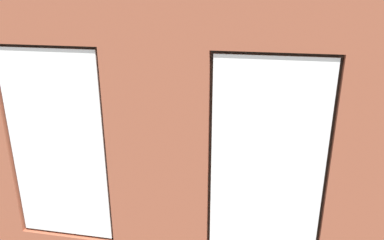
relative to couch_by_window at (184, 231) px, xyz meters
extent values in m
cube|color=brown|center=(0.10, -2.25, -0.38)|extent=(6.64, 6.55, 0.10)
cube|color=#9E5138|center=(0.10, 0.65, 1.22)|extent=(0.96, 0.16, 3.10)
cube|color=#9E5138|center=(-0.89, 0.65, 2.54)|extent=(1.03, 0.16, 0.46)
cube|color=white|center=(-0.89, 0.69, 1.31)|extent=(0.97, 0.03, 1.94)
cube|color=#38281E|center=(-0.89, 0.63, 1.31)|extent=(1.03, 0.04, 2.00)
cube|color=#9E5138|center=(1.10, 0.65, 2.54)|extent=(1.03, 0.16, 0.46)
cube|color=white|center=(1.10, 0.69, 1.31)|extent=(0.97, 0.03, 1.94)
cube|color=#38281E|center=(1.10, 0.63, 1.31)|extent=(1.03, 0.04, 2.00)
cube|color=olive|center=(0.10, 0.55, 0.28)|extent=(3.22, 0.24, 0.06)
cube|color=black|center=(0.10, 0.56, 1.46)|extent=(0.45, 0.03, 0.58)
cube|color=teal|center=(0.10, 0.54, 1.46)|extent=(0.39, 0.01, 0.52)
cube|color=white|center=(3.08, -2.05, 1.22)|extent=(0.10, 5.55, 3.10)
cube|color=black|center=(0.00, -0.05, -0.12)|extent=(2.08, 0.85, 0.42)
cube|color=black|center=(0.00, 0.27, 0.28)|extent=(2.08, 0.24, 0.38)
cube|color=black|center=(-0.93, -0.05, 0.19)|extent=(0.22, 0.85, 0.24)
cube|color=black|center=(0.93, -0.05, 0.19)|extent=(0.22, 0.85, 0.24)
cube|color=black|center=(-0.55, -0.09, 0.15)|extent=(0.50, 0.65, 0.12)
cube|color=black|center=(0.00, -0.09, 0.15)|extent=(0.50, 0.65, 0.12)
cube|color=black|center=(0.55, -0.09, 0.15)|extent=(0.50, 0.65, 0.12)
cube|color=black|center=(-2.17, -2.06, -0.12)|extent=(0.95, 1.94, 0.42)
cube|color=black|center=(-2.49, -2.08, 0.28)|extent=(0.34, 1.90, 0.38)
cube|color=black|center=(-2.12, -2.90, 0.19)|extent=(0.86, 0.27, 0.24)
cube|color=black|center=(-2.21, -1.23, 0.19)|extent=(0.86, 0.27, 0.24)
cube|color=black|center=(-2.11, -2.42, 0.15)|extent=(0.68, 0.70, 0.12)
cube|color=black|center=(-2.15, -1.70, 0.15)|extent=(0.68, 0.70, 0.12)
cube|color=tan|center=(0.60, -2.70, 0.10)|extent=(1.35, 0.80, 0.04)
cube|color=tan|center=(-0.01, -3.04, -0.12)|extent=(0.07, 0.07, 0.41)
cube|color=tan|center=(1.21, -3.04, -0.12)|extent=(0.07, 0.07, 0.41)
cube|color=tan|center=(-0.01, -2.36, -0.12)|extent=(0.07, 0.07, 0.41)
cube|color=tan|center=(1.21, -2.36, -0.12)|extent=(0.07, 0.07, 0.41)
cylinder|color=#B23D38|center=(0.23, -2.84, 0.18)|extent=(0.09, 0.09, 0.11)
cylinder|color=#B7333D|center=(0.60, -2.70, 0.17)|extent=(0.08, 0.08, 0.10)
cylinder|color=beige|center=(1.00, -2.58, 0.18)|extent=(0.13, 0.13, 0.11)
sphere|color=#286B2D|center=(1.00, -2.58, 0.30)|extent=(0.15, 0.15, 0.15)
cube|color=black|center=(0.77, -2.80, 0.14)|extent=(0.16, 0.14, 0.02)
cube|color=#B2B2B7|center=(0.50, -2.58, 0.14)|extent=(0.10, 0.18, 0.02)
cube|color=black|center=(2.78, -2.61, -0.05)|extent=(0.98, 0.42, 0.55)
cube|color=black|center=(2.78, -2.61, 0.24)|extent=(0.49, 0.20, 0.05)
cube|color=black|center=(2.78, -2.61, 0.30)|extent=(0.06, 0.04, 0.06)
cube|color=black|center=(2.78, -2.61, 0.67)|extent=(1.12, 0.04, 0.68)
cube|color=black|center=(2.78, -2.63, 0.67)|extent=(1.07, 0.01, 0.63)
cylinder|color=beige|center=(2.48, -4.47, -0.13)|extent=(0.41, 0.41, 0.39)
cylinder|color=brown|center=(2.48, -4.47, 0.22)|extent=(0.07, 0.07, 0.30)
cone|color=#3D8E42|center=(2.60, -4.46, 0.56)|extent=(0.35, 0.13, 0.45)
cone|color=#3D8E42|center=(2.45, -4.32, 0.54)|extent=(0.17, 0.40, 0.43)
cone|color=#3D8E42|center=(2.31, -4.50, 0.53)|extent=(0.42, 0.17, 0.41)
cone|color=#3D8E42|center=(2.46, -4.59, 0.56)|extent=(0.15, 0.35, 0.45)
cylinder|color=gray|center=(2.23, -1.67, -0.19)|extent=(0.29, 0.29, 0.27)
cylinder|color=brown|center=(2.23, -1.67, 0.21)|extent=(0.05, 0.05, 0.54)
cone|color=#3D8E42|center=(2.41, -1.70, 0.66)|extent=(0.50, 0.24, 0.48)
cone|color=#3D8E42|center=(2.33, -1.53, 0.68)|extent=(0.40, 0.46, 0.50)
cone|color=#3D8E42|center=(2.13, -1.50, 0.65)|extent=(0.39, 0.51, 0.46)
cone|color=#3D8E42|center=(2.03, -1.66, 0.65)|extent=(0.49, 0.17, 0.47)
cone|color=#3D8E42|center=(2.10, -1.84, 0.63)|extent=(0.42, 0.51, 0.43)
cone|color=#3D8E42|center=(2.32, -1.82, 0.67)|extent=(0.39, 0.47, 0.49)
cylinder|color=brown|center=(-1.49, -0.05, 0.06)|extent=(0.04, 0.04, 0.16)
ellipsoid|color=#337F38|center=(-1.49, -0.05, 0.34)|extent=(0.59, 0.59, 0.41)
cone|color=#1E5B28|center=(2.28, 0.00, 0.75)|extent=(0.58, 0.39, 0.59)
cylinder|color=brown|center=(-2.37, -4.52, -0.16)|extent=(0.32, 0.32, 0.34)
cylinder|color=brown|center=(-2.37, -4.52, 0.05)|extent=(0.05, 0.05, 0.08)
ellipsoid|color=#337F38|center=(-2.37, -4.52, 0.38)|extent=(0.68, 0.68, 0.57)
cylinder|color=#47423D|center=(-0.59, -3.39, -0.24)|extent=(0.19, 0.19, 0.18)
cylinder|color=brown|center=(-0.59, -3.39, -0.09)|extent=(0.03, 0.03, 0.13)
ellipsoid|color=#286B2D|center=(-0.59, -3.39, 0.08)|extent=(0.32, 0.32, 0.20)
cylinder|color=#47423D|center=(-1.82, -3.46, -0.25)|extent=(0.15, 0.15, 0.16)
cylinder|color=brown|center=(-1.82, -3.46, -0.09)|extent=(0.02, 0.02, 0.16)
ellipsoid|color=#1E5B28|center=(-1.82, -3.46, 0.13)|extent=(0.30, 0.30, 0.27)
camera|label=1|loc=(-0.79, 3.69, 2.81)|focal=35.00mm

